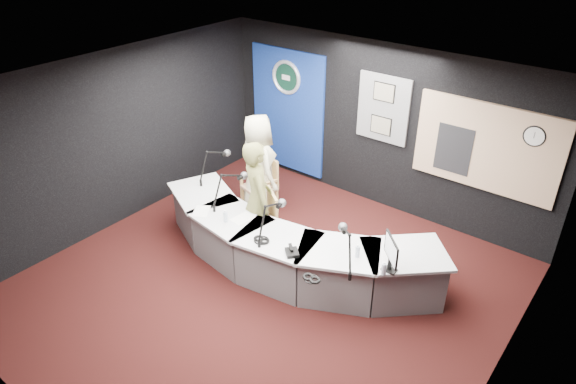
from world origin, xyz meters
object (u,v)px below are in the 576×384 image
Objects in this scene: armchair_right at (259,222)px; person_woman at (258,199)px; broadcast_desk at (286,246)px; person_man at (258,165)px; armchair_left at (259,183)px.

person_woman is at bearing 34.68° from armchair_right.
broadcast_desk is 2.51× the size of person_woman.
broadcast_desk is at bearing -154.41° from person_woman.
person_man is at bearing 165.06° from armchair_right.
person_woman reaches higher than broadcast_desk.
person_woman reaches higher than armchair_right.
armchair_left is at bearing 165.06° from armchair_right.
broadcast_desk is at bearing 166.67° from person_man.
person_woman reaches higher than person_man.
armchair_right is at bearing 35.50° from person_woman.
person_man is at bearing -14.12° from person_woman.
armchair_left is 1.12m from armchair_right.
armchair_left is at bearing -14.12° from person_woman.
person_woman is at bearing 152.98° from person_man.
person_man is (0.00, 0.00, 0.34)m from armchair_left.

